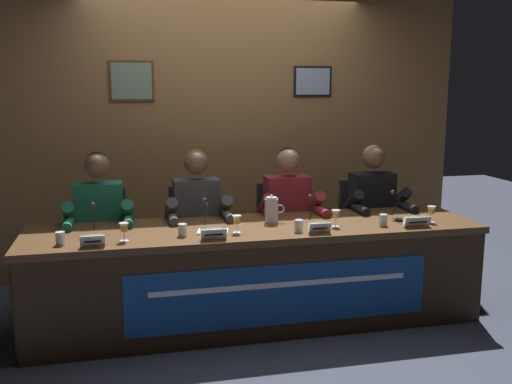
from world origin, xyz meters
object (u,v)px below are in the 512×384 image
(chair_far_left, at_px, (102,249))
(water_cup_far_right, at_px, (383,221))
(microphone_center_right, at_px, (313,215))
(nameplate_far_right, at_px, (417,222))
(document_stack_center_left, at_px, (213,232))
(chair_far_right, at_px, (365,234))
(water_pitcher_central, at_px, (272,210))
(panelist_center_left, at_px, (198,216))
(juice_glass_far_right, at_px, (431,211))
(panelist_center_right, at_px, (290,212))
(juice_glass_center_right, at_px, (336,215))
(juice_glass_center_left, at_px, (237,221))
(chair_center_right, at_px, (283,239))
(water_cup_center_left, at_px, (182,231))
(water_cup_center_right, at_px, (299,226))
(panelist_far_right, at_px, (375,207))
(water_cup_far_left, at_px, (60,239))
(nameplate_far_left, at_px, (93,241))
(chair_center_left, at_px, (196,244))
(juice_glass_far_left, at_px, (124,228))
(panelist_far_left, at_px, (99,221))
(microphone_far_left, at_px, (93,225))
(microphone_center_left, at_px, (206,220))
(conference_table, at_px, (260,260))
(nameplate_center_left, at_px, (214,234))
(nameplate_center_right, at_px, (319,228))

(chair_far_left, bearing_deg, water_cup_far_right, -21.85)
(microphone_center_right, bearing_deg, nameplate_far_right, -16.96)
(document_stack_center_left, bearing_deg, chair_far_right, 26.47)
(water_pitcher_central, bearing_deg, nameplate_far_right, -20.99)
(panelist_center_left, bearing_deg, juice_glass_far_right, -19.54)
(panelist_center_right, height_order, juice_glass_center_right, panelist_center_right)
(document_stack_center_left, bearing_deg, juice_glass_center_left, -16.79)
(nameplate_far_right, distance_m, juice_glass_far_right, 0.21)
(chair_center_right, bearing_deg, water_cup_center_left, -139.92)
(panelist_center_right, distance_m, water_cup_center_right, 0.65)
(panelist_center_left, distance_m, panelist_far_right, 1.50)
(chair_far_left, relative_size, document_stack_center_left, 3.83)
(panelist_center_left, bearing_deg, microphone_center_right, -31.68)
(water_cup_far_left, bearing_deg, panelist_far_right, 14.21)
(panelist_center_right, relative_size, panelist_far_right, 1.00)
(nameplate_far_left, xyz_separation_m, microphone_center_right, (1.55, 0.24, 0.03))
(juice_glass_center_left, bearing_deg, chair_center_left, 104.24)
(nameplate_far_left, xyz_separation_m, panelist_far_right, (2.26, 0.72, -0.04))
(juice_glass_far_left, distance_m, water_cup_far_right, 1.84)
(water_pitcher_central, bearing_deg, chair_center_left, 134.35)
(panelist_far_left, xyz_separation_m, water_cup_center_right, (1.37, -0.64, 0.04))
(chair_far_left, height_order, nameplate_far_right, chair_far_left)
(microphone_far_left, bearing_deg, microphone_center_left, -1.28)
(panelist_center_left, xyz_separation_m, water_pitcher_central, (0.51, -0.32, 0.09))
(microphone_far_left, xyz_separation_m, panelist_far_right, (2.26, 0.44, -0.07))
(microphone_center_left, xyz_separation_m, document_stack_center_left, (0.03, -0.07, -0.07))
(chair_far_left, relative_size, chair_center_right, 1.00)
(conference_table, bearing_deg, panelist_center_right, 54.04)
(chair_far_right, height_order, panelist_far_right, panelist_far_right)
(nameplate_center_left, distance_m, water_cup_center_left, 0.24)
(water_cup_far_right, bearing_deg, water_pitcher_central, 159.35)
(nameplate_far_left, xyz_separation_m, water_pitcher_central, (1.27, 0.40, 0.05))
(juice_glass_center_left, distance_m, panelist_far_right, 1.42)
(conference_table, relative_size, document_stack_center_left, 13.73)
(conference_table, relative_size, juice_glass_far_left, 26.53)
(water_cup_far_left, relative_size, juice_glass_center_right, 0.69)
(chair_center_right, relative_size, panelist_center_right, 0.74)
(nameplate_center_left, bearing_deg, water_cup_far_left, 174.02)
(chair_far_right, relative_size, panelist_far_right, 0.74)
(juice_glass_center_right, xyz_separation_m, chair_far_right, (0.57, 0.76, -0.36))
(conference_table, distance_m, juice_glass_far_left, 1.00)
(juice_glass_center_left, height_order, microphone_center_left, microphone_center_left)
(panelist_far_left, distance_m, document_stack_center_left, 0.94)
(conference_table, distance_m, microphone_center_right, 0.51)
(microphone_center_left, relative_size, chair_far_right, 0.24)
(nameplate_far_left, xyz_separation_m, juice_glass_far_right, (2.43, 0.13, 0.05))
(nameplate_center_right, distance_m, panelist_far_right, 1.04)
(chair_far_right, bearing_deg, chair_far_left, 180.00)
(panelist_far_left, relative_size, water_pitcher_central, 5.93)
(juice_glass_center_left, height_order, water_pitcher_central, water_pitcher_central)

